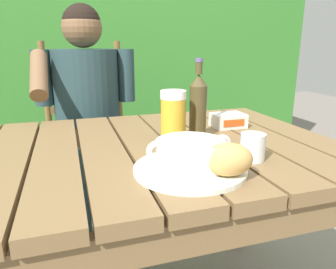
{
  "coord_description": "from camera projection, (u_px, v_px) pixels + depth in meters",
  "views": [
    {
      "loc": [
        -0.22,
        -0.93,
        1.05
      ],
      "look_at": [
        0.03,
        -0.14,
        0.81
      ],
      "focal_mm": 34.06,
      "sensor_mm": 36.0,
      "label": 1
    }
  ],
  "objects": [
    {
      "name": "beer_bottle",
      "position": [
        198.0,
        105.0,
        1.05
      ],
      "size": [
        0.06,
        0.06,
        0.26
      ],
      "color": "#483D21",
      "rests_on": "dining_table"
    },
    {
      "name": "beer_glass",
      "position": [
        173.0,
        117.0,
        0.99
      ],
      "size": [
        0.08,
        0.08,
        0.17
      ],
      "color": "gold",
      "rests_on": "dining_table"
    },
    {
      "name": "table_knife",
      "position": [
        234.0,
        153.0,
        0.91
      ],
      "size": [
        0.15,
        0.04,
        0.01
      ],
      "color": "silver",
      "rests_on": "dining_table"
    },
    {
      "name": "bread_roll",
      "position": [
        228.0,
        159.0,
        0.73
      ],
      "size": [
        0.13,
        0.11,
        0.08
      ],
      "color": "tan",
      "rests_on": "serving_plate"
    },
    {
      "name": "water_glass_small",
      "position": [
        253.0,
        147.0,
        0.86
      ],
      "size": [
        0.07,
        0.07,
        0.07
      ],
      "color": "silver",
      "rests_on": "dining_table"
    },
    {
      "name": "soup_bowl",
      "position": [
        190.0,
        153.0,
        0.78
      ],
      "size": [
        0.22,
        0.17,
        0.08
      ],
      "color": "white",
      "rests_on": "serving_plate"
    },
    {
      "name": "serving_plate",
      "position": [
        190.0,
        169.0,
        0.79
      ],
      "size": [
        0.28,
        0.28,
        0.01
      ],
      "color": "white",
      "rests_on": "dining_table"
    },
    {
      "name": "dining_table",
      "position": [
        147.0,
        173.0,
        1.03
      ],
      "size": [
        1.22,
        0.86,
        0.74
      ],
      "color": "brown",
      "rests_on": "ground_plane"
    },
    {
      "name": "hedge_backdrop",
      "position": [
        97.0,
        43.0,
        2.66
      ],
      "size": [
        3.6,
        0.95,
        2.27
      ],
      "color": "#34772A",
      "rests_on": "ground_plane"
    },
    {
      "name": "person_eating",
      "position": [
        88.0,
        111.0,
        1.58
      ],
      "size": [
        0.48,
        0.47,
        1.23
      ],
      "color": "#263E42",
      "rests_on": "ground_plane"
    },
    {
      "name": "butter_tub",
      "position": [
        228.0,
        120.0,
        1.21
      ],
      "size": [
        0.12,
        0.09,
        0.05
      ],
      "color": "white",
      "rests_on": "dining_table"
    },
    {
      "name": "chair_near_diner",
      "position": [
        88.0,
        142.0,
        1.83
      ],
      "size": [
        0.45,
        0.42,
        1.06
      ],
      "color": "brown",
      "rests_on": "ground_plane"
    }
  ]
}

